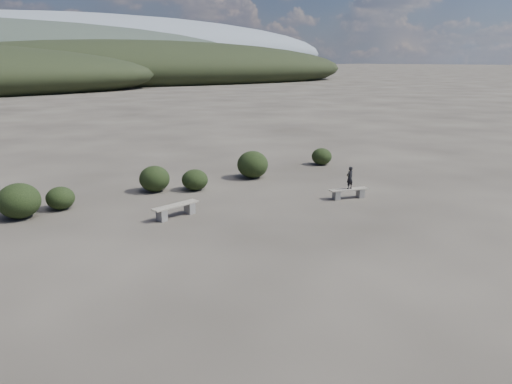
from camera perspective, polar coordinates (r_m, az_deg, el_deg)
ground at (r=14.40m, az=7.63°, el=-7.24°), size 1200.00×1200.00×0.00m
bench_left at (r=17.83m, az=-9.14°, el=-1.99°), size 1.87×0.80×0.46m
bench_right at (r=20.31m, az=10.53°, el=-0.08°), size 1.64×0.73×0.40m
seated_person at (r=20.18m, az=10.66°, el=1.61°), size 0.35×0.24×0.91m
shrub_a at (r=19.87m, az=-21.45°, el=-0.66°), size 1.04×1.04×0.85m
shrub_b at (r=21.45m, az=-11.52°, el=1.50°), size 1.28×1.28×1.09m
shrub_c at (r=21.41m, az=-7.00°, el=1.39°), size 1.12×1.12×0.89m
shrub_d at (r=23.46m, az=-0.39°, el=3.16°), size 1.46×1.46×1.28m
shrub_e at (r=26.72m, az=7.52°, el=4.05°), size 1.06×1.06×0.89m
shrub_f at (r=19.30m, az=-25.47°, el=-0.92°), size 1.47×1.47×1.24m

